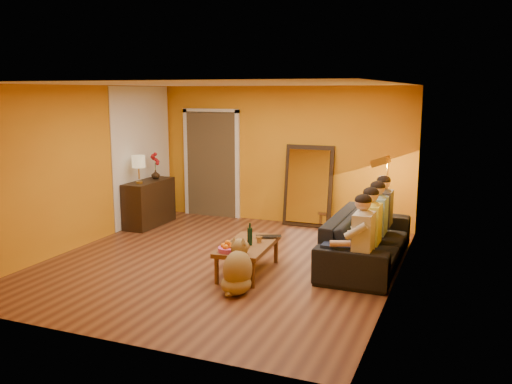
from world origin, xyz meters
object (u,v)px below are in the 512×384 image
at_px(table_lamp, 139,169).
at_px(person_far_left, 363,241).
at_px(person_mid_left, 371,231).
at_px(person_far_right, 383,215).
at_px(person_mid_right, 378,222).
at_px(laptop, 269,238).
at_px(sofa, 367,239).
at_px(sideboard, 149,203).
at_px(mirror_frame, 308,186).
at_px(vase, 156,174).
at_px(tumbler, 259,239).
at_px(dog, 238,266).
at_px(coffee_table, 248,258).
at_px(floor_lamp, 386,202).
at_px(wine_bottle, 250,234).

distance_m(table_lamp, person_far_left, 4.65).
height_order(person_mid_left, person_far_right, same).
relative_size(person_mid_left, person_mid_right, 1.00).
height_order(table_lamp, laptop, table_lamp).
height_order(sofa, person_far_left, person_far_left).
bearing_deg(sideboard, mirror_frame, 21.16).
height_order(table_lamp, vase, table_lamp).
distance_m(mirror_frame, sofa, 2.40).
distance_m(person_far_left, tumbler, 1.48).
distance_m(sofa, laptop, 1.45).
xyz_separation_m(sofa, dog, (-1.29, -1.77, -0.02)).
distance_m(mirror_frame, coffee_table, 2.97).
xyz_separation_m(person_far_left, person_mid_left, (0.00, 0.55, 0.00)).
xyz_separation_m(person_far_right, laptop, (-1.41, -1.34, -0.18)).
distance_m(mirror_frame, person_far_left, 3.29).
xyz_separation_m(floor_lamp, vase, (-4.34, -0.06, 0.21)).
relative_size(sofa, coffee_table, 2.04).
bearing_deg(sofa, person_far_right, -11.31).
bearing_deg(person_mid_right, coffee_table, -144.36).
bearing_deg(mirror_frame, dog, -87.45).
distance_m(sideboard, coffee_table, 3.34).
bearing_deg(wine_bottle, person_mid_left, 22.53).
height_order(mirror_frame, laptop, mirror_frame).
distance_m(sofa, coffee_table, 1.79).
bearing_deg(mirror_frame, person_far_left, -61.23).
bearing_deg(person_mid_left, person_far_left, -90.00).
bearing_deg(person_mid_left, mirror_frame, 124.18).
relative_size(sofa, dog, 3.61).
bearing_deg(vase, person_mid_left, -18.91).
bearing_deg(wine_bottle, table_lamp, 150.79).
distance_m(sofa, person_far_left, 1.04).
height_order(dog, person_mid_left, person_mid_left).
distance_m(dog, wine_bottle, 0.73).
height_order(floor_lamp, person_mid_right, floor_lamp).
distance_m(sideboard, floor_lamp, 4.36).
distance_m(person_mid_right, tumbler, 1.79).
bearing_deg(person_mid_left, dog, -136.94).
distance_m(wine_bottle, vase, 3.57).
bearing_deg(sofa, person_mid_left, -163.89).
xyz_separation_m(coffee_table, person_mid_left, (1.59, 0.59, 0.40)).
height_order(floor_lamp, dog, floor_lamp).
distance_m(tumbler, laptop, 0.24).
relative_size(floor_lamp, dog, 2.08).
distance_m(dog, laptop, 1.09).
xyz_separation_m(person_far_left, vase, (-4.37, 2.05, 0.32)).
relative_size(person_mid_right, person_far_right, 1.00).
relative_size(table_lamp, coffee_table, 0.42).
relative_size(coffee_table, person_far_left, 1.00).
bearing_deg(table_lamp, person_far_left, -18.91).
bearing_deg(person_far_left, table_lamp, 161.09).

